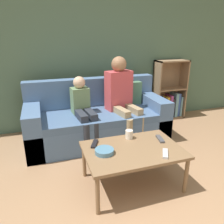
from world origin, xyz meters
TOP-DOWN VIEW (x-y plane):
  - wall_back at (0.00, 2.68)m, footprint 12.00×0.06m
  - couch at (-0.03, 2.02)m, footprint 2.01×0.86m
  - bookshelf at (1.48, 2.52)m, footprint 0.59×0.28m
  - coffee_table at (0.04, 0.87)m, footprint 0.99×0.67m
  - person_adult at (0.31, 1.95)m, footprint 0.45×0.65m
  - person_child at (-0.27, 1.90)m, footprint 0.29×0.62m
  - cup_near at (0.09, 1.10)m, footprint 0.08×0.08m
  - tv_remote_0 at (0.29, 0.66)m, footprint 0.13×0.17m
  - tv_remote_1 at (0.40, 0.95)m, footprint 0.08×0.18m
  - tv_remote_2 at (-0.31, 1.07)m, footprint 0.11×0.17m
  - snack_bowl at (-0.26, 0.87)m, footprint 0.19×0.19m

SIDE VIEW (x-z plane):
  - couch at x=-0.03m, z-range -0.14..0.74m
  - coffee_table at x=0.04m, z-range 0.17..0.60m
  - bookshelf at x=1.48m, z-range -0.14..0.94m
  - tv_remote_0 at x=0.29m, z-range 0.42..0.45m
  - tv_remote_1 at x=0.40m, z-range 0.42..0.45m
  - tv_remote_2 at x=-0.31m, z-range 0.42..0.45m
  - snack_bowl at x=-0.26m, z-range 0.42..0.47m
  - cup_near at x=0.09m, z-range 0.42..0.52m
  - person_child at x=-0.27m, z-range 0.07..1.05m
  - person_adult at x=0.31m, z-range 0.10..1.33m
  - wall_back at x=0.00m, z-range 0.00..2.60m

